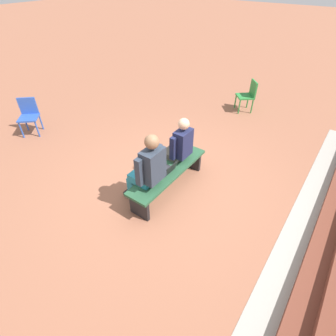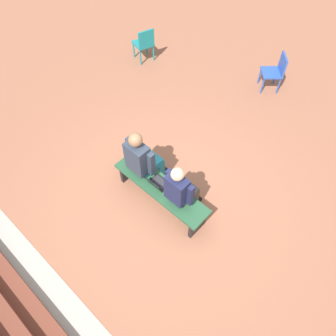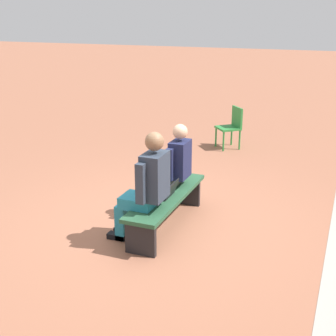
{
  "view_description": "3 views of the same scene",
  "coord_description": "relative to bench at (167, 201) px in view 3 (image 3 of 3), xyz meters",
  "views": [
    {
      "loc": [
        2.94,
        2.17,
        3.29
      ],
      "look_at": [
        0.28,
        0.24,
        0.72
      ],
      "focal_mm": 28.0,
      "sensor_mm": 36.0,
      "label": 1
    },
    {
      "loc": [
        -2.07,
        2.17,
        4.92
      ],
      "look_at": [
        0.11,
        -0.17,
        0.66
      ],
      "focal_mm": 35.0,
      "sensor_mm": 36.0,
      "label": 2
    },
    {
      "loc": [
        5.2,
        2.17,
        2.7
      ],
      "look_at": [
        -0.5,
        -0.12,
        0.62
      ],
      "focal_mm": 50.0,
      "sensor_mm": 36.0,
      "label": 3
    }
  ],
  "objects": [
    {
      "name": "person_adult",
      "position": [
        0.47,
        -0.07,
        0.38
      ],
      "size": [
        0.57,
        0.72,
        1.39
      ],
      "color": "teal",
      "rests_on": "ground"
    },
    {
      "name": "plastic_chair_far_right",
      "position": [
        -3.94,
        -0.17,
        0.13
      ],
      "size": [
        0.59,
        0.59,
        0.84
      ],
      "color": "#2D893D",
      "rests_on": "ground"
    },
    {
      "name": "laptop",
      "position": [
        0.06,
        0.01,
        0.15
      ],
      "size": [
        0.32,
        0.29,
        0.21
      ],
      "color": "black",
      "rests_on": "bench"
    },
    {
      "name": "bench",
      "position": [
        0.0,
        0.0,
        0.0
      ],
      "size": [
        1.8,
        0.44,
        0.45
      ],
      "color": "#285638",
      "rests_on": "ground"
    },
    {
      "name": "person_student",
      "position": [
        -0.38,
        -0.06,
        0.34
      ],
      "size": [
        0.51,
        0.65,
        1.3
      ],
      "color": "#4C473D",
      "rests_on": "ground"
    },
    {
      "name": "ground_plane",
      "position": [
        -0.04,
        -0.08,
        -0.35
      ],
      "size": [
        60.0,
        60.0,
        0.0
      ],
      "primitive_type": "plane",
      "color": "#9E6047"
    }
  ]
}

